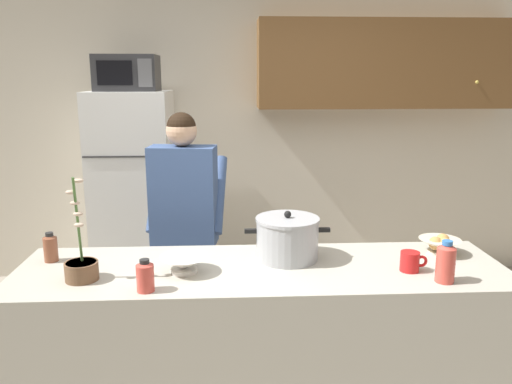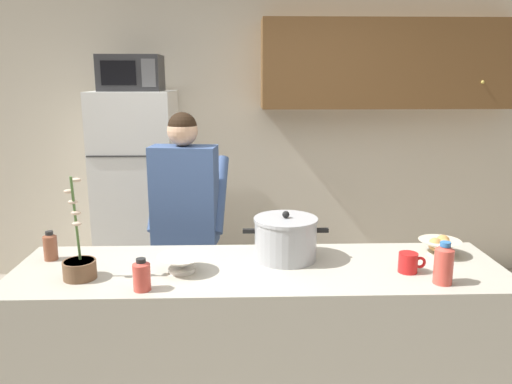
{
  "view_description": "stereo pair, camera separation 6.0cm",
  "coord_description": "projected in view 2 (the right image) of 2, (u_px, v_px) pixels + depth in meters",
  "views": [
    {
      "loc": [
        -0.15,
        -2.3,
        1.82
      ],
      "look_at": [
        0.0,
        0.55,
        1.17
      ],
      "focal_mm": 35.4,
      "sensor_mm": 36.0,
      "label": 1
    },
    {
      "loc": [
        -0.09,
        -2.31,
        1.82
      ],
      "look_at": [
        0.0,
        0.55,
        1.17
      ],
      "focal_mm": 35.4,
      "sensor_mm": 36.0,
      "label": 2
    }
  ],
  "objects": [
    {
      "name": "person_near_pot",
      "position": [
        185.0,
        209.0,
        3.21
      ],
      "size": [
        0.53,
        0.46,
        1.62
      ],
      "color": "#33384C",
      "rests_on": "ground"
    },
    {
      "name": "bottle_far_corner",
      "position": [
        50.0,
        246.0,
        2.54
      ],
      "size": [
        0.07,
        0.07,
        0.15
      ],
      "color": "brown",
      "rests_on": "kitchen_island"
    },
    {
      "name": "refrigerator",
      "position": [
        138.0,
        195.0,
        4.24
      ],
      "size": [
        0.64,
        0.68,
        1.71
      ],
      "color": "white",
      "rests_on": "ground"
    },
    {
      "name": "back_wall_unit",
      "position": [
        280.0,
        120.0,
        4.53
      ],
      "size": [
        6.0,
        0.48,
        2.6
      ],
      "color": "beige",
      "rests_on": "ground"
    },
    {
      "name": "bottle_near_edge",
      "position": [
        444.0,
        263.0,
        2.24
      ],
      "size": [
        0.08,
        0.08,
        0.19
      ],
      "color": "#D84C3F",
      "rests_on": "kitchen_island"
    },
    {
      "name": "coffee_mug",
      "position": [
        409.0,
        263.0,
        2.38
      ],
      "size": [
        0.13,
        0.09,
        0.1
      ],
      "color": "red",
      "rests_on": "kitchen_island"
    },
    {
      "name": "potted_orchid",
      "position": [
        79.0,
        264.0,
        2.3
      ],
      "size": [
        0.15,
        0.15,
        0.48
      ],
      "color": "brown",
      "rests_on": "kitchen_island"
    },
    {
      "name": "kitchen_island",
      "position": [
        259.0,
        353.0,
        2.55
      ],
      "size": [
        2.38,
        0.68,
        0.92
      ],
      "primitive_type": "cube",
      "color": "#BCB7A8",
      "rests_on": "ground"
    },
    {
      "name": "bottle_mid_counter",
      "position": [
        142.0,
        275.0,
        2.17
      ],
      "size": [
        0.08,
        0.08,
        0.14
      ],
      "color": "#D84C3F",
      "rests_on": "kitchen_island"
    },
    {
      "name": "empty_bowl",
      "position": [
        181.0,
        263.0,
        2.38
      ],
      "size": [
        0.23,
        0.23,
        0.08
      ],
      "color": "white",
      "rests_on": "kitchen_island"
    },
    {
      "name": "cooking_pot",
      "position": [
        286.0,
        238.0,
        2.54
      ],
      "size": [
        0.43,
        0.32,
        0.25
      ],
      "color": "#ADAFB5",
      "rests_on": "kitchen_island"
    },
    {
      "name": "microwave",
      "position": [
        131.0,
        73.0,
        4.0
      ],
      "size": [
        0.48,
        0.37,
        0.28
      ],
      "color": "#2D2D30",
      "rests_on": "refrigerator"
    },
    {
      "name": "bread_bowl",
      "position": [
        440.0,
        246.0,
        2.61
      ],
      "size": [
        0.22,
        0.22,
        0.1
      ],
      "color": "beige",
      "rests_on": "kitchen_island"
    }
  ]
}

